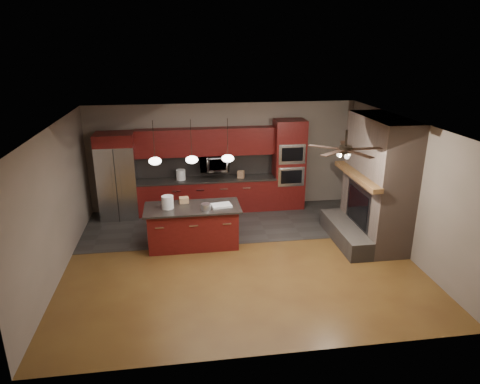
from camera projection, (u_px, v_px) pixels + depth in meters
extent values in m
plane|color=brown|center=(240.00, 257.00, 8.97)|extent=(7.00, 7.00, 0.00)
cube|color=white|center=(240.00, 124.00, 8.03)|extent=(7.00, 6.00, 0.02)
cube|color=gray|center=(224.00, 156.00, 11.30)|extent=(7.00, 0.02, 2.80)
cube|color=gray|center=(404.00, 186.00, 8.97)|extent=(0.02, 6.00, 2.80)
cube|color=gray|center=(56.00, 203.00, 8.03)|extent=(0.02, 6.00, 2.80)
cube|color=#2E2B29|center=(229.00, 223.00, 10.65)|extent=(7.00, 2.40, 0.01)
cube|color=#796256|center=(378.00, 181.00, 9.29)|extent=(0.80, 2.00, 2.80)
cube|color=#48413B|center=(345.00, 233.00, 9.60)|extent=(0.50, 2.00, 0.40)
cube|color=#2D2D30|center=(359.00, 207.00, 9.43)|extent=(0.05, 1.20, 0.95)
cube|color=black|center=(358.00, 207.00, 9.43)|extent=(0.02, 1.00, 0.75)
cube|color=brown|center=(357.00, 176.00, 9.17)|extent=(0.22, 2.10, 0.10)
cube|color=#5B1210|center=(207.00, 196.00, 11.28)|extent=(3.55, 0.60, 0.86)
cube|color=black|center=(207.00, 179.00, 11.13)|extent=(3.59, 0.64, 0.04)
cube|color=black|center=(206.00, 165.00, 11.29)|extent=(3.55, 0.03, 0.60)
cube|color=#5B1210|center=(206.00, 142.00, 10.92)|extent=(3.55, 0.35, 0.70)
cube|color=#5B1210|center=(289.00, 165.00, 11.32)|extent=(0.80, 0.60, 2.38)
cube|color=silver|center=(291.00, 177.00, 11.11)|extent=(0.70, 0.03, 0.52)
cube|color=black|center=(291.00, 177.00, 11.10)|extent=(0.55, 0.02, 0.35)
cube|color=silver|center=(292.00, 154.00, 10.91)|extent=(0.70, 0.03, 0.52)
cube|color=black|center=(292.00, 155.00, 10.90)|extent=(0.55, 0.02, 0.35)
imported|color=silver|center=(214.00, 163.00, 11.06)|extent=(0.73, 0.41, 0.50)
cube|color=silver|center=(118.00, 182.00, 10.74)|extent=(0.94, 0.72, 1.88)
cube|color=#2D2D30|center=(116.00, 186.00, 10.40)|extent=(0.02, 0.02, 1.86)
cube|color=silver|center=(112.00, 185.00, 10.35)|extent=(0.03, 0.03, 0.94)
cube|color=silver|center=(120.00, 184.00, 10.38)|extent=(0.03, 0.03, 0.94)
cube|color=#5B1210|center=(114.00, 139.00, 10.37)|extent=(0.94, 0.72, 0.30)
cube|color=#5B1210|center=(193.00, 227.00, 9.34)|extent=(1.91, 0.79, 0.88)
cube|color=black|center=(192.00, 208.00, 9.18)|extent=(2.06, 0.94, 0.04)
cylinder|color=white|center=(168.00, 202.00, 9.05)|extent=(0.33, 0.33, 0.27)
cylinder|color=silver|center=(206.00, 207.00, 8.98)|extent=(0.24, 0.24, 0.14)
cube|color=white|center=(221.00, 205.00, 9.20)|extent=(0.46, 0.35, 0.04)
cube|color=tan|center=(184.00, 200.00, 9.38)|extent=(0.22, 0.17, 0.13)
cylinder|color=silver|center=(181.00, 175.00, 10.99)|extent=(0.31, 0.31, 0.27)
cube|color=#9D7251|center=(241.00, 174.00, 11.16)|extent=(0.20, 0.18, 0.19)
cylinder|color=black|center=(154.00, 139.00, 8.60)|extent=(0.01, 0.01, 0.78)
ellipsoid|color=white|center=(155.00, 161.00, 8.75)|extent=(0.26, 0.26, 0.16)
cylinder|color=black|center=(191.00, 138.00, 8.70)|extent=(0.01, 0.01, 0.78)
ellipsoid|color=white|center=(192.00, 160.00, 8.85)|extent=(0.26, 0.26, 0.16)
cylinder|color=black|center=(228.00, 137.00, 8.80)|extent=(0.01, 0.01, 0.78)
ellipsoid|color=white|center=(228.00, 158.00, 8.95)|extent=(0.26, 0.26, 0.16)
cylinder|color=black|center=(346.00, 138.00, 7.58)|extent=(0.04, 0.04, 0.30)
cylinder|color=black|center=(345.00, 149.00, 7.65)|extent=(0.24, 0.24, 0.12)
cube|color=#321F13|center=(365.00, 149.00, 7.70)|extent=(0.60, 0.12, 0.01)
cube|color=#321F13|center=(344.00, 145.00, 8.00)|extent=(0.30, 0.61, 0.01)
cube|color=#321F13|center=(325.00, 147.00, 7.81)|extent=(0.56, 0.45, 0.01)
cube|color=#321F13|center=(333.00, 153.00, 7.40)|extent=(0.56, 0.45, 0.01)
cube|color=#321F13|center=(360.00, 154.00, 7.32)|extent=(0.30, 0.61, 0.01)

